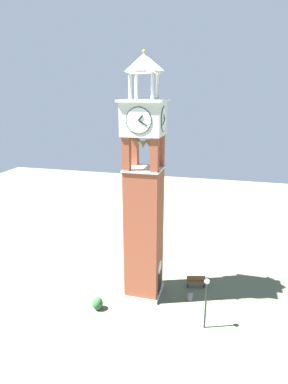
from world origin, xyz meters
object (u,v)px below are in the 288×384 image
(lamp_post, at_px, (206,295))
(trash_bin, at_px, (190,295))
(clock_tower, at_px, (144,203))
(park_bench, at_px, (196,281))

(lamp_post, bearing_deg, trash_bin, 24.88)
(lamp_post, bearing_deg, clock_tower, 59.78)
(trash_bin, bearing_deg, lamp_post, -155.12)
(clock_tower, xyz_separation_m, lamp_post, (-3.05, -5.23, -5.22))
(clock_tower, bearing_deg, trash_bin, -90.66)
(park_bench, bearing_deg, trash_bin, 172.38)
(clock_tower, distance_m, lamp_post, 7.99)
(clock_tower, relative_size, trash_bin, 23.55)
(clock_tower, xyz_separation_m, trash_bin, (-0.04, -3.84, -7.53))
(park_bench, relative_size, trash_bin, 2.07)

